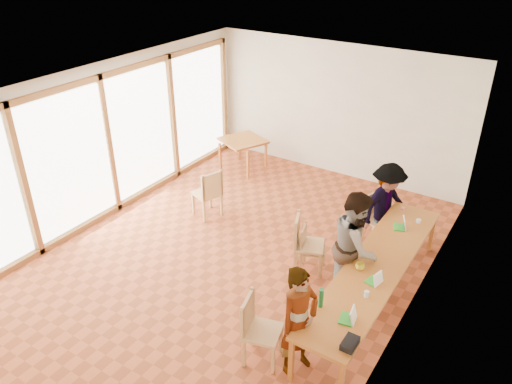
% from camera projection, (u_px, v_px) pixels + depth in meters
% --- Properties ---
extents(ground, '(8.00, 8.00, 0.00)m').
position_uv_depth(ground, '(236.00, 254.00, 8.86)').
color(ground, '#AA4E29').
rests_on(ground, ground).
extents(wall_back, '(6.00, 0.10, 3.00)m').
position_uv_depth(wall_back, '(337.00, 111.00, 11.10)').
color(wall_back, beige).
rests_on(wall_back, ground).
extents(wall_front, '(6.00, 0.10, 3.00)m').
position_uv_depth(wall_front, '(14.00, 326.00, 5.19)').
color(wall_front, beige).
rests_on(wall_front, ground).
extents(wall_right, '(0.10, 8.00, 3.00)m').
position_uv_depth(wall_right, '(417.00, 234.00, 6.71)').
color(wall_right, beige).
rests_on(wall_right, ground).
extents(window_wall, '(0.10, 8.00, 3.00)m').
position_uv_depth(window_wall, '(108.00, 141.00, 9.55)').
color(window_wall, white).
rests_on(window_wall, ground).
extents(ceiling, '(6.00, 8.00, 0.04)m').
position_uv_depth(ceiling, '(232.00, 88.00, 7.42)').
color(ceiling, white).
rests_on(ceiling, wall_back).
extents(communal_table, '(0.80, 4.00, 0.75)m').
position_uv_depth(communal_table, '(376.00, 267.00, 7.37)').
color(communal_table, '#AE5D26').
rests_on(communal_table, ground).
extents(side_table, '(0.90, 0.90, 0.75)m').
position_uv_depth(side_table, '(243.00, 143.00, 11.63)').
color(side_table, '#AE5D26').
rests_on(side_table, ground).
extents(chair_near, '(0.57, 0.57, 0.53)m').
position_uv_depth(chair_near, '(255.00, 322.00, 6.49)').
color(chair_near, '#DBB26D').
rests_on(chair_near, ground).
extents(chair_mid, '(0.62, 0.62, 0.54)m').
position_uv_depth(chair_mid, '(303.00, 238.00, 8.21)').
color(chair_mid, '#DBB26D').
rests_on(chair_mid, ground).
extents(chair_far, '(0.49, 0.49, 0.44)m').
position_uv_depth(chair_far, '(308.00, 244.00, 8.25)').
color(chair_far, '#DBB26D').
rests_on(chair_far, ground).
extents(chair_empty, '(0.54, 0.54, 0.49)m').
position_uv_depth(chair_empty, '(373.00, 212.00, 9.05)').
color(chair_empty, '#DBB26D').
rests_on(chair_empty, ground).
extents(chair_spare, '(0.61, 0.61, 0.54)m').
position_uv_depth(chair_spare, '(210.00, 189.00, 9.69)').
color(chair_spare, '#DBB26D').
rests_on(chair_spare, ground).
extents(person_near, '(0.55, 0.67, 1.58)m').
position_uv_depth(person_near, '(299.00, 321.00, 6.26)').
color(person_near, gray).
rests_on(person_near, ground).
extents(person_mid, '(0.92, 1.05, 1.82)m').
position_uv_depth(person_mid, '(355.00, 246.00, 7.49)').
color(person_mid, gray).
rests_on(person_mid, ground).
extents(person_far, '(0.96, 1.19, 1.60)m').
position_uv_depth(person_far, '(386.00, 206.00, 8.79)').
color(person_far, gray).
rests_on(person_far, ground).
extents(laptop_near, '(0.24, 0.26, 0.20)m').
position_uv_depth(laptop_near, '(350.00, 317.00, 6.30)').
color(laptop_near, green).
rests_on(laptop_near, communal_table).
extents(laptop_mid, '(0.23, 0.25, 0.18)m').
position_uv_depth(laptop_mid, '(375.00, 280.00, 6.96)').
color(laptop_mid, green).
rests_on(laptop_mid, communal_table).
extents(laptop_far, '(0.27, 0.28, 0.19)m').
position_uv_depth(laptop_far, '(402.00, 225.00, 8.21)').
color(laptop_far, green).
rests_on(laptop_far, communal_table).
extents(yellow_mug, '(0.17, 0.17, 0.10)m').
position_uv_depth(yellow_mug, '(360.00, 266.00, 7.23)').
color(yellow_mug, gold).
rests_on(yellow_mug, communal_table).
extents(green_bottle, '(0.07, 0.07, 0.28)m').
position_uv_depth(green_bottle, '(321.00, 298.00, 6.49)').
color(green_bottle, '#166530').
rests_on(green_bottle, communal_table).
extents(clear_glass, '(0.07, 0.07, 0.09)m').
position_uv_depth(clear_glass, '(366.00, 294.00, 6.70)').
color(clear_glass, silver).
rests_on(clear_glass, communal_table).
extents(condiment_cup, '(0.08, 0.08, 0.06)m').
position_uv_depth(condiment_cup, '(419.00, 221.00, 8.37)').
color(condiment_cup, white).
rests_on(condiment_cup, communal_table).
extents(pink_phone, '(0.05, 0.10, 0.01)m').
position_uv_depth(pink_phone, '(403.00, 208.00, 8.79)').
color(pink_phone, '#F35364').
rests_on(pink_phone, communal_table).
extents(black_pouch, '(0.16, 0.26, 0.09)m').
position_uv_depth(black_pouch, '(350.00, 343.00, 5.92)').
color(black_pouch, black).
rests_on(black_pouch, communal_table).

